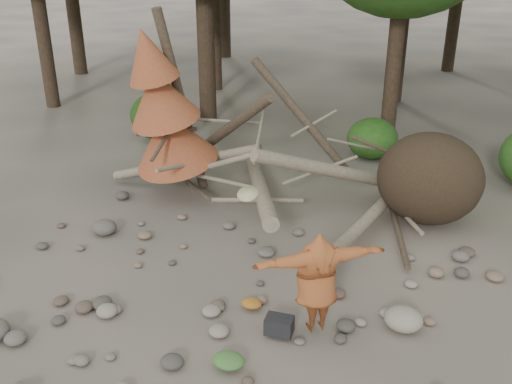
% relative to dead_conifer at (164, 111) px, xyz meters
% --- Properties ---
extents(ground, '(120.00, 120.00, 0.00)m').
position_rel_dead_conifer_xyz_m(ground, '(3.12, -3.37, -2.11)').
color(ground, '#514C44').
rests_on(ground, ground).
extents(deadfall_pile, '(8.55, 5.24, 3.30)m').
position_rel_dead_conifer_xyz_m(deadfall_pile, '(5.13, 0.87, -1.16)').
color(deadfall_pile, '#332619').
rests_on(deadfall_pile, ground).
extents(dead_conifer, '(2.06, 2.16, 4.35)m').
position_rel_dead_conifer_xyz_m(dead_conifer, '(0.00, 0.00, 0.00)').
color(dead_conifer, '#4C3F30').
rests_on(dead_conifer, ground).
extents(bush_left, '(1.80, 1.80, 1.44)m').
position_rel_dead_conifer_xyz_m(bush_left, '(-2.38, 3.83, -1.39)').
color(bush_left, '#1F4712').
rests_on(bush_left, ground).
extents(bush_mid, '(1.40, 1.40, 1.12)m').
position_rel_dead_conifer_xyz_m(bush_mid, '(3.92, 4.43, -1.55)').
color(bush_mid, '#2A591A').
rests_on(bush_mid, ground).
extents(frisbee_thrower, '(2.04, 1.62, 2.46)m').
position_rel_dead_conifer_xyz_m(frisbee_thrower, '(4.51, -3.60, -1.20)').
color(frisbee_thrower, '#964921').
rests_on(frisbee_thrower, ground).
extents(backpack, '(0.44, 0.30, 0.28)m').
position_rel_dead_conifer_xyz_m(backpack, '(4.03, -3.91, -1.97)').
color(backpack, black).
rests_on(backpack, ground).
extents(cloth_green, '(0.46, 0.39, 0.17)m').
position_rel_dead_conifer_xyz_m(cloth_green, '(3.59, -4.84, -2.02)').
color(cloth_green, '#3B6D2B').
rests_on(cloth_green, ground).
extents(cloth_orange, '(0.35, 0.28, 0.13)m').
position_rel_dead_conifer_xyz_m(cloth_orange, '(3.38, -3.41, -2.05)').
color(cloth_orange, '#9D5E1A').
rests_on(cloth_orange, ground).
extents(boulder_mid_right, '(0.61, 0.55, 0.36)m').
position_rel_dead_conifer_xyz_m(boulder_mid_right, '(5.78, -3.04, -1.93)').
color(boulder_mid_right, gray).
rests_on(boulder_mid_right, ground).
extents(boulder_mid_left, '(0.52, 0.47, 0.31)m').
position_rel_dead_conifer_xyz_m(boulder_mid_left, '(-0.40, -2.05, -1.95)').
color(boulder_mid_left, '#58514A').
rests_on(boulder_mid_left, ground).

